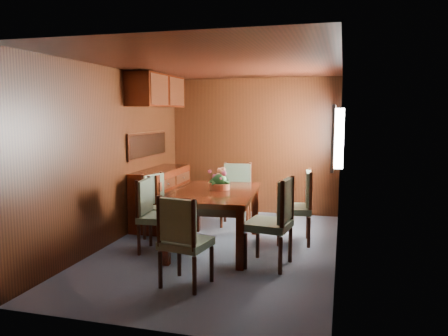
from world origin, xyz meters
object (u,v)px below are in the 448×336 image
(dining_table, at_px, (215,199))
(chair_head, at_px, (182,237))
(sideboard, at_px, (161,197))
(flower_centerpiece, at_px, (219,179))
(chair_left_near, at_px, (153,211))
(chair_right_near, at_px, (275,217))

(dining_table, height_order, chair_head, chair_head)
(sideboard, xyz_separation_m, flower_centerpiece, (1.21, -0.84, 0.46))
(sideboard, height_order, flower_centerpiece, flower_centerpiece)
(dining_table, distance_m, chair_left_near, 0.83)
(chair_left_near, bearing_deg, chair_right_near, 81.52)
(sideboard, bearing_deg, dining_table, -39.18)
(chair_head, height_order, flower_centerpiece, flower_centerpiece)
(dining_table, relative_size, chair_right_near, 1.62)
(chair_head, bearing_deg, sideboard, 127.60)
(sideboard, bearing_deg, chair_head, -62.06)
(sideboard, distance_m, chair_right_near, 2.54)
(dining_table, relative_size, chair_head, 1.77)
(chair_left_near, distance_m, chair_right_near, 1.62)
(flower_centerpiece, bearing_deg, chair_head, -88.77)
(chair_head, bearing_deg, dining_table, 101.79)
(chair_left_near, bearing_deg, flower_centerpiece, 119.35)
(dining_table, bearing_deg, flower_centerpiece, 77.17)
(chair_right_near, bearing_deg, dining_table, 68.00)
(chair_left_near, xyz_separation_m, chair_head, (0.79, -1.02, 0.01))
(chair_left_near, height_order, chair_head, chair_head)
(dining_table, distance_m, flower_centerpiece, 0.28)
(sideboard, bearing_deg, flower_centerpiece, -34.74)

